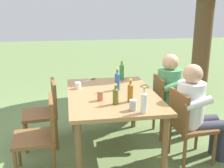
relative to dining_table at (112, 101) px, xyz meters
name	(u,v)px	position (x,y,z in m)	size (l,w,h in m)	color
ground_plane	(112,151)	(0.00, 0.00, -0.69)	(24.00, 24.00, 0.00)	#6B844C
dining_table	(112,101)	(0.00, 0.00, 0.00)	(1.51, 1.06, 0.78)	#A37547
chair_far_left	(166,103)	(-0.34, 0.83, -0.20)	(0.46, 0.46, 0.87)	brown
chair_far_right	(187,122)	(0.35, 0.83, -0.20)	(0.48, 0.48, 0.87)	brown
chair_near_left	(46,110)	(-0.35, -0.83, -0.20)	(0.49, 0.49, 0.87)	brown
chair_near_right	(41,132)	(0.33, -0.83, -0.20)	(0.47, 0.47, 0.87)	brown
person_in_white_shirt	(174,91)	(-0.34, 0.94, -0.03)	(0.47, 0.61, 1.18)	#4C935B
person_in_plaid_shirt	(196,108)	(0.34, 0.94, -0.03)	(0.47, 0.61, 1.18)	white
bottle_amber	(130,92)	(0.32, 0.15, 0.20)	(0.06, 0.06, 0.26)	#996019
bottle_olive	(116,95)	(0.37, -0.02, 0.19)	(0.06, 0.06, 0.23)	#566623
bottle_blue	(117,81)	(-0.13, 0.09, 0.22)	(0.06, 0.06, 0.29)	#2D56A3
bottle_clear	(144,102)	(0.67, 0.21, 0.21)	(0.06, 0.06, 0.27)	white
bottle_green	(122,71)	(-0.60, 0.24, 0.22)	(0.06, 0.06, 0.29)	#287A38
cup_terracotta	(100,96)	(0.22, -0.17, 0.15)	(0.07, 0.07, 0.11)	#BC6B47
cup_white	(78,86)	(-0.27, -0.40, 0.13)	(0.08, 0.08, 0.08)	white
cup_steel	(133,105)	(0.58, 0.12, 0.15)	(0.08, 0.08, 0.11)	#B2B7BC
table_knife	(90,80)	(-0.65, -0.21, 0.10)	(0.17, 0.20, 0.01)	silver
backpack_by_near_side	(129,103)	(-1.12, 0.48, -0.46)	(0.33, 0.22, 0.46)	black
backpack_by_far_side	(116,105)	(-1.14, 0.25, -0.50)	(0.29, 0.20, 0.40)	maroon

